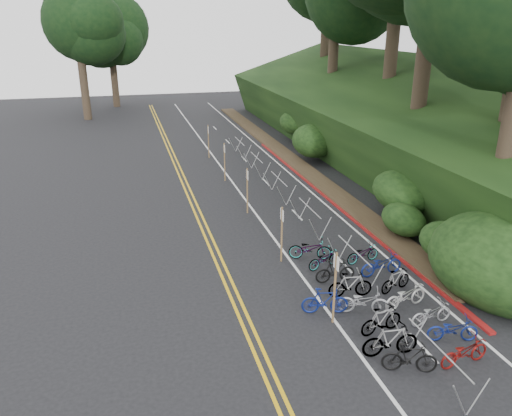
{
  "coord_description": "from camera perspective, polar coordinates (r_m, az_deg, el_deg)",
  "views": [
    {
      "loc": [
        -5.46,
        -13.43,
        9.73
      ],
      "look_at": [
        0.35,
        8.26,
        1.3
      ],
      "focal_mm": 35.0,
      "sensor_mm": 36.0,
      "label": 1
    }
  ],
  "objects": [
    {
      "name": "bike_valet",
      "position": [
        18.91,
        13.85,
        -9.39
      ],
      "size": [
        3.43,
        9.78,
        1.09
      ],
      "color": "black",
      "rests_on": "ground"
    },
    {
      "name": "road_markings",
      "position": [
        26.17,
        -0.44,
        -1.23
      ],
      "size": [
        7.47,
        80.0,
        0.01
      ],
      "color": "gold",
      "rests_on": "ground"
    },
    {
      "name": "ground",
      "position": [
        17.45,
        6.09,
        -13.42
      ],
      "size": [
        120.0,
        120.0,
        0.0
      ],
      "primitive_type": "plane",
      "color": "black",
      "rests_on": "ground"
    },
    {
      "name": "bike_front",
      "position": [
        18.01,
        7.89,
        -10.45
      ],
      "size": [
        0.85,
        1.74,
        1.01
      ],
      "primitive_type": "imported",
      "rotation": [
        0.0,
        0.0,
        1.34
      ],
      "color": "navy",
      "rests_on": "ground"
    },
    {
      "name": "signpost_near",
      "position": [
        17.06,
        9.02,
        -8.51
      ],
      "size": [
        0.08,
        0.4,
        2.64
      ],
      "color": "brown",
      "rests_on": "ground"
    },
    {
      "name": "embankment",
      "position": [
        38.01,
        14.5,
        9.07
      ],
      "size": [
        14.3,
        48.14,
        9.11
      ],
      "color": "black",
      "rests_on": "ground"
    },
    {
      "name": "red_curb",
      "position": [
        29.4,
        8.22,
        1.14
      ],
      "size": [
        0.25,
        28.0,
        0.1
      ],
      "primitive_type": "cube",
      "color": "maroon",
      "rests_on": "ground"
    },
    {
      "name": "bike_rack_front",
      "position": [
        15.61,
        20.04,
        -15.63
      ],
      "size": [
        1.12,
        3.07,
        1.12
      ],
      "color": "#A3A5A7",
      "rests_on": "ground"
    },
    {
      "name": "signposts_rest",
      "position": [
        29.29,
        -2.43,
        4.1
      ],
      "size": [
        0.08,
        18.4,
        2.5
      ],
      "color": "brown",
      "rests_on": "ground"
    },
    {
      "name": "bike_racks_rest",
      "position": [
        29.13,
        2.63,
        2.82
      ],
      "size": [
        1.14,
        23.0,
        1.17
      ],
      "color": "#A3A5A7",
      "rests_on": "ground"
    }
  ]
}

